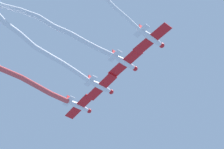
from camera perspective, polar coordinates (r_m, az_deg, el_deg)
name	(u,v)px	position (r m, az deg, el deg)	size (l,w,h in m)	color
airplane_lead	(152,38)	(72.05, 5.05, 4.59)	(5.54, 7.39, 1.84)	white
airplane_left_wing	(125,62)	(75.65, 1.65, 1.54)	(5.59, 7.43, 1.84)	white
smoke_trail_left_wing	(45,23)	(72.70, -8.50, 6.42)	(23.29, 9.89, 4.25)	white
airplane_right_wing	(101,87)	(79.26, -1.43, -1.53)	(5.63, 7.45, 1.84)	white
smoke_trail_right_wing	(29,37)	(72.51, -10.48, 4.66)	(27.44, 3.56, 1.55)	white
airplane_slot	(79,106)	(83.69, -4.21, -4.01)	(5.64, 7.46, 1.84)	white
smoke_trail_slot	(10,74)	(79.78, -12.72, 0.12)	(23.35, 5.56, 1.68)	#DB4C4C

